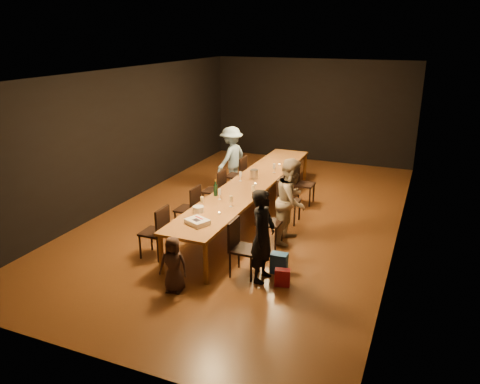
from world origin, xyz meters
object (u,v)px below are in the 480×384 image
at_px(chair_left_1, 187,209).
at_px(plate_stack, 198,209).
at_px(birthday_cake, 197,222).
at_px(woman_birthday, 263,236).
at_px(ice_bucket, 254,174).
at_px(child, 173,264).
at_px(chair_right_2, 289,201).
at_px(champagne_bottle, 216,187).
at_px(man_blue, 231,158).
at_px(chair_right_0, 245,248).
at_px(chair_right_1, 270,222).
at_px(chair_left_3, 236,175).
at_px(chair_left_2, 214,190).
at_px(woman_tan, 292,201).
at_px(chair_right_3, 305,184).
at_px(chair_left_0, 154,232).
at_px(table, 250,185).

xyz_separation_m(chair_left_1, plate_stack, (0.63, -0.73, 0.34)).
bearing_deg(birthday_cake, woman_birthday, 22.22).
bearing_deg(ice_bucket, child, -88.70).
distance_m(chair_right_2, champagne_bottle, 1.61).
height_order(man_blue, child, man_blue).
height_order(chair_right_0, ice_bucket, ice_bucket).
distance_m(chair_right_1, plate_stack, 1.34).
bearing_deg(ice_bucket, chair_right_1, -59.52).
distance_m(chair_left_3, ice_bucket, 1.27).
height_order(chair_left_1, chair_left_3, same).
height_order(chair_right_1, chair_right_2, same).
relative_size(chair_left_2, child, 1.05).
bearing_deg(chair_left_2, chair_left_1, -180.00).
xyz_separation_m(chair_left_1, woman_tan, (2.00, 0.35, 0.33)).
xyz_separation_m(chair_right_1, chair_right_3, (0.00, 2.40, 0.00)).
distance_m(chair_left_0, chair_left_2, 2.40).
xyz_separation_m(chair_right_0, chair_left_1, (-1.70, 1.20, 0.00)).
xyz_separation_m(man_blue, plate_stack, (0.93, -3.55, 0.03)).
relative_size(man_blue, champagne_bottle, 4.70).
bearing_deg(child, table, 79.93).
relative_size(chair_right_1, man_blue, 0.60).
xyz_separation_m(chair_left_1, child, (0.90, -2.07, -0.02)).
height_order(chair_right_2, chair_left_3, same).
relative_size(table, child, 6.80).
relative_size(woman_tan, plate_stack, 8.14).
height_order(chair_right_1, child, chair_right_1).
distance_m(chair_right_0, birthday_cake, 0.90).
relative_size(chair_right_2, birthday_cake, 2.10).
xyz_separation_m(child, ice_bucket, (-0.08, 3.57, 0.41)).
height_order(chair_right_3, chair_left_2, same).
height_order(table, chair_left_3, chair_left_3).
xyz_separation_m(chair_right_3, plate_stack, (-1.07, -3.13, 0.34)).
bearing_deg(chair_left_2, chair_left_0, -180.00).
bearing_deg(birthday_cake, chair_right_0, 23.75).
bearing_deg(woman_tan, plate_stack, 131.00).
bearing_deg(chair_right_1, man_blue, -144.72).
bearing_deg(woman_tan, chair_left_3, 47.12).
distance_m(table, chair_left_2, 0.88).
bearing_deg(chair_left_3, plate_stack, -168.60).
relative_size(chair_right_0, birthday_cake, 2.10).
bearing_deg(birthday_cake, table, 113.95).
xyz_separation_m(woman_birthday, child, (-1.12, -0.84, -0.31)).
relative_size(chair_left_1, man_blue, 0.60).
height_order(chair_right_3, chair_left_1, same).
xyz_separation_m(chair_left_0, plate_stack, (0.63, 0.47, 0.34)).
xyz_separation_m(chair_left_2, plate_stack, (0.63, -1.93, 0.34)).
distance_m(table, birthday_cake, 2.40).
height_order(child, birthday_cake, child).
relative_size(man_blue, birthday_cake, 3.48).
distance_m(chair_left_1, chair_left_2, 1.20).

